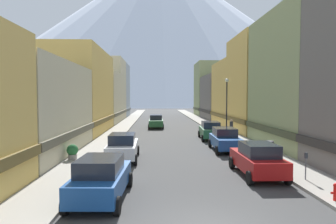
{
  "coord_description": "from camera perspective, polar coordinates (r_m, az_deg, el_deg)",
  "views": [
    {
      "loc": [
        -1.56,
        -8.87,
        4.19
      ],
      "look_at": [
        0.2,
        35.35,
        1.96
      ],
      "focal_mm": 31.65,
      "sensor_mm": 36.0,
      "label": 1
    }
  ],
  "objects": [
    {
      "name": "storefront_right_5",
      "position": [
        67.69,
        8.04,
        4.2
      ],
      "size": [
        6.4,
        9.38,
        11.93
      ],
      "color": "#8C9966",
      "rests_on": "ground"
    },
    {
      "name": "storefront_left_1",
      "position": [
        23.51,
        -26.55,
        0.21
      ],
      "size": [
        7.74,
        12.51,
        6.69
      ],
      "color": "beige",
      "rests_on": "ground"
    },
    {
      "name": "car_left_0",
      "position": [
        12.63,
        -12.74,
        -12.28
      ],
      "size": [
        2.23,
        4.48,
        1.78
      ],
      "color": "#19478C",
      "rests_on": "ground"
    },
    {
      "name": "trash_bin_right",
      "position": [
        22.0,
        18.95,
        -6.55
      ],
      "size": [
        0.59,
        0.59,
        0.98
      ],
      "color": "#4C5156",
      "rests_on": "sidewalk_right"
    },
    {
      "name": "potted_plant_0",
      "position": [
        20.31,
        -17.93,
        -7.22
      ],
      "size": [
        0.73,
        0.73,
        0.98
      ],
      "color": "gray",
      "rests_on": "sidewalk_left"
    },
    {
      "name": "car_left_1",
      "position": [
        20.04,
        -8.73,
        -6.6
      ],
      "size": [
        2.13,
        4.43,
        1.78
      ],
      "color": "silver",
      "rests_on": "ground"
    },
    {
      "name": "storefront_left_5",
      "position": [
        64.18,
        -11.38,
        3.9
      ],
      "size": [
        8.65,
        8.61,
        11.16
      ],
      "color": "#99A5B2",
      "rests_on": "ground"
    },
    {
      "name": "storefront_right_4",
      "position": [
        56.64,
        11.13,
        2.6
      ],
      "size": [
        8.45,
        12.42,
        8.24
      ],
      "color": "#66605B",
      "rests_on": "ground"
    },
    {
      "name": "parking_meter_near",
      "position": [
        16.14,
        25.01,
        -8.73
      ],
      "size": [
        0.14,
        0.1,
        1.33
      ],
      "color": "#595960",
      "rests_on": "sidewalk_right"
    },
    {
      "name": "sidewalk_right",
      "position": [
        44.75,
        7.78,
        -2.42
      ],
      "size": [
        2.5,
        100.0,
        0.15
      ],
      "primitive_type": "cube",
      "color": "gray",
      "rests_on": "ground"
    },
    {
      "name": "mountain_backdrop",
      "position": [
        275.58,
        -1.55,
        15.52
      ],
      "size": [
        321.29,
        321.29,
        129.02
      ],
      "primitive_type": "cone",
      "color": "silver",
      "rests_on": "ground"
    },
    {
      "name": "car_right_1",
      "position": [
        23.58,
        10.92,
        -5.19
      ],
      "size": [
        2.15,
        4.44,
        1.78
      ],
      "color": "#19478C",
      "rests_on": "ground"
    },
    {
      "name": "storefront_left_4",
      "position": [
        55.29,
        -11.72,
        4.06
      ],
      "size": [
        6.5,
        8.86,
        11.12
      ],
      "color": "beige",
      "rests_on": "ground"
    },
    {
      "name": "streetlamp_right",
      "position": [
        29.55,
        11.25,
        2.43
      ],
      "size": [
        0.36,
        0.36,
        5.86
      ],
      "color": "black",
      "rests_on": "sidewalk_right"
    },
    {
      "name": "pedestrian_0",
      "position": [
        31.49,
        12.1,
        -3.06
      ],
      "size": [
        0.36,
        0.36,
        1.75
      ],
      "color": "#333338",
      "rests_on": "sidewalk_right"
    },
    {
      "name": "storefront_left_2",
      "position": [
        35.94,
        -17.92,
        3.4
      ],
      "size": [
        7.75,
        13.47,
        9.53
      ],
      "color": "#D8B259",
      "rests_on": "ground"
    },
    {
      "name": "car_driving_0",
      "position": [
        40.15,
        -2.34,
        -1.82
      ],
      "size": [
        2.06,
        4.4,
        1.78
      ],
      "color": "#265933",
      "rests_on": "ground"
    },
    {
      "name": "storefront_left_3",
      "position": [
        47.1,
        -15.11,
        2.44
      ],
      "size": [
        9.3,
        8.27,
        8.12
      ],
      "color": "beige",
      "rests_on": "ground"
    },
    {
      "name": "storefront_right_2",
      "position": [
        36.59,
        20.34,
        4.61
      ],
      "size": [
        10.26,
        8.77,
        11.17
      ],
      "color": "#D8B259",
      "rests_on": "ground"
    },
    {
      "name": "car_right_2",
      "position": [
        29.66,
        8.15,
        -3.51
      ],
      "size": [
        2.23,
        4.47,
        1.78
      ],
      "color": "#265933",
      "rests_on": "ground"
    },
    {
      "name": "fire_hydrant_near",
      "position": [
        13.62,
        29.65,
        -13.1
      ],
      "size": [
        0.4,
        0.22,
        0.7
      ],
      "color": "red",
      "rests_on": "sidewalk_right"
    },
    {
      "name": "storefront_right_3",
      "position": [
        45.01,
        13.88,
        3.24
      ],
      "size": [
        7.21,
        10.15,
        9.4
      ],
      "color": "#D8B259",
      "rests_on": "ground"
    },
    {
      "name": "storefront_right_1",
      "position": [
        26.68,
        25.04,
        5.16
      ],
      "size": [
        6.58,
        10.45,
        11.1
      ],
      "color": "#8C9966",
      "rests_on": "ground"
    },
    {
      "name": "sidewalk_left",
      "position": [
        44.31,
        -8.36,
        -2.48
      ],
      "size": [
        2.5,
        100.0,
        0.15
      ],
      "primitive_type": "cube",
      "color": "gray",
      "rests_on": "ground"
    },
    {
      "name": "car_right_0",
      "position": [
        16.55,
        16.86,
        -8.7
      ],
      "size": [
        2.07,
        4.4,
        1.78
      ],
      "color": "#9E1111",
      "rests_on": "ground"
    }
  ]
}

